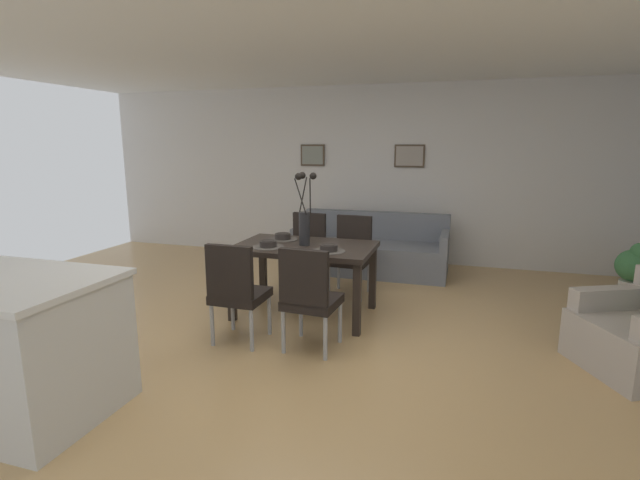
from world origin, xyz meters
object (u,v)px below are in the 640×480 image
object	(u,v)px
dining_chair_far_left	(309,294)
sofa	(371,252)
potted_plant	(633,268)
dining_table	(305,254)
framed_picture_center	(409,156)
dining_chair_near_left	(236,288)
centerpiece_vase	(304,218)
bowl_near_left	(268,243)
bowl_near_right	(283,236)
dining_chair_near_right	(306,247)
bowl_far_left	(329,247)
framed_picture_left	(313,155)
dining_chair_far_right	(351,251)

from	to	relation	value
dining_chair_far_left	sofa	size ratio (longest dim) A/B	0.45
sofa	potted_plant	size ratio (longest dim) A/B	3.08
dining_table	framed_picture_center	size ratio (longest dim) A/B	3.22
dining_chair_near_left	dining_chair_far_left	size ratio (longest dim) A/B	1.00
centerpiece_vase	bowl_near_left	xyz separation A→B (m)	(-0.32, -0.20, -0.24)
dining_chair_near_left	bowl_near_right	world-z (taller)	dining_chair_near_left
bowl_near_right	centerpiece_vase	bearing A→B (deg)	-32.15
dining_chair_near_left	centerpiece_vase	world-z (taller)	centerpiece_vase
dining_chair_near_right	bowl_far_left	xyz separation A→B (m)	(0.60, -1.08, 0.27)
potted_plant	dining_table	bearing A→B (deg)	-155.72
framed_picture_left	framed_picture_center	distance (m)	1.48
dining_chair_near_left	centerpiece_vase	size ratio (longest dim) A/B	1.25
dining_chair_far_right	centerpiece_vase	distance (m)	1.02
framed_picture_left	dining_chair_far_right	bearing A→B (deg)	-59.00
dining_chair_near_right	dining_chair_far_right	size ratio (longest dim) A/B	1.00
dining_table	potted_plant	xyz separation A→B (m)	(3.41, 1.54, -0.28)
centerpiece_vase	framed_picture_left	bearing A→B (deg)	106.15
dining_chair_near_left	dining_chair_near_right	bearing A→B (deg)	88.37
dining_table	potted_plant	distance (m)	3.75
dining_chair_far_right	framed_picture_left	size ratio (longest dim) A/B	2.41
dining_chair_far_right	centerpiece_vase	world-z (taller)	centerpiece_vase
dining_chair_near_right	bowl_near_left	distance (m)	1.11
dining_chair_near_left	potted_plant	xyz separation A→B (m)	(3.74, 2.41, -0.14)
dining_chair_far_left	centerpiece_vase	xyz separation A→B (m)	(-0.32, 0.84, 0.51)
sofa	dining_chair_far_left	bearing A→B (deg)	-90.29
centerpiece_vase	sofa	size ratio (longest dim) A/B	0.36
dining_table	bowl_near_left	world-z (taller)	bowl_near_left
bowl_near_left	sofa	distance (m)	2.23
bowl_near_right	bowl_far_left	world-z (taller)	same
dining_chair_near_left	sofa	world-z (taller)	dining_chair_near_left
dining_chair_near_right	bowl_far_left	size ratio (longest dim) A/B	5.41
bowl_far_left	dining_chair_far_left	bearing A→B (deg)	-89.10
dining_chair_near_right	framed_picture_center	world-z (taller)	framed_picture_center
dining_chair_near_right	dining_chair_far_left	bearing A→B (deg)	-70.44
bowl_near_left	dining_chair_far_right	bearing A→B (deg)	59.27
dining_table	framed_picture_left	world-z (taller)	framed_picture_left
framed_picture_center	potted_plant	xyz separation A→B (m)	(2.67, -1.01, -1.21)
dining_chair_far_left	centerpiece_vase	size ratio (longest dim) A/B	1.25
dining_chair_near_right	sofa	world-z (taller)	dining_chair_near_right
framed_picture_left	dining_chair_far_left	bearing A→B (deg)	-72.59
dining_table	framed_picture_left	xyz separation A→B (m)	(-0.74, 2.55, 0.93)
dining_chair_near_left	dining_chair_far_right	xyz separation A→B (m)	(0.63, 1.70, 0.00)
potted_plant	dining_chair_far_right	bearing A→B (deg)	-167.18
dining_table	potted_plant	size ratio (longest dim) A/B	2.09
dining_chair_far_right	sofa	distance (m)	1.07
dining_table	centerpiece_vase	world-z (taller)	centerpiece_vase
centerpiece_vase	bowl_near_right	world-z (taller)	centerpiece_vase
dining_chair_far_right	bowl_near_left	world-z (taller)	dining_chair_far_right
sofa	dining_table	bearing A→B (deg)	-100.25
dining_chair_far_left	bowl_near_right	distance (m)	1.25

